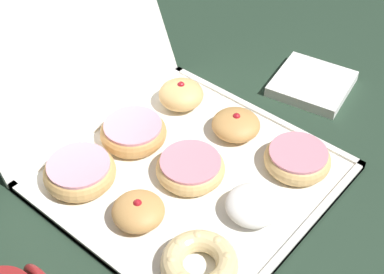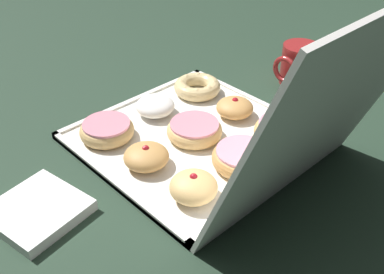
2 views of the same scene
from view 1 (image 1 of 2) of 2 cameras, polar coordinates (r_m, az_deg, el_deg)
ground_plane at (r=0.96m, az=-0.16°, el=-4.26°), size 3.00×3.00×0.00m
donut_box at (r=0.95m, az=-0.16°, el=-4.04°), size 0.42×0.42×0.01m
box_lid_open at (r=1.00m, az=-13.15°, el=11.51°), size 0.42×0.15×0.39m
cruller_donut_0 at (r=0.82m, az=0.75°, el=-12.57°), size 0.11×0.11×0.03m
powdered_filled_donut_1 at (r=0.88m, az=6.06°, el=-6.94°), size 0.09×0.09×0.04m
pink_frosted_donut_2 at (r=0.97m, az=10.57°, el=-2.15°), size 0.11×0.11×0.04m
jelly_filled_donut_3 at (r=0.88m, az=-5.48°, el=-7.41°), size 0.08×0.08×0.05m
pink_frosted_donut_4 at (r=0.94m, az=-0.43°, el=-3.09°), size 0.12×0.12×0.03m
jelly_filled_donut_5 at (r=1.01m, az=4.44°, el=1.26°), size 0.09×0.09×0.05m
pink_frosted_donut_6 at (r=0.94m, az=-11.24°, el=-3.45°), size 0.12×0.12×0.04m
pink_frosted_donut_7 at (r=1.00m, az=-5.74°, el=0.66°), size 0.12×0.12×0.04m
jelly_filled_donut_8 at (r=1.07m, az=-1.10°, el=4.31°), size 0.08×0.08×0.05m
napkin_stack at (r=1.16m, az=12.00°, el=5.26°), size 0.17×0.17×0.02m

